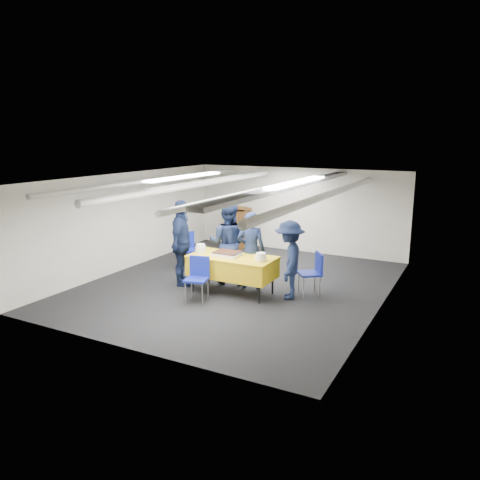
% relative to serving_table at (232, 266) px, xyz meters
% --- Properties ---
extents(ground, '(7.00, 7.00, 0.00)m').
position_rel_serving_table_xyz_m(ground, '(-0.14, 0.49, -0.56)').
color(ground, black).
rests_on(ground, ground).
extents(room_shell, '(6.00, 7.00, 2.30)m').
position_rel_serving_table_xyz_m(room_shell, '(-0.05, 0.90, 1.25)').
color(room_shell, silver).
rests_on(room_shell, ground).
extents(serving_table, '(1.75, 0.87, 0.77)m').
position_rel_serving_table_xyz_m(serving_table, '(0.00, 0.00, 0.00)').
color(serving_table, black).
rests_on(serving_table, ground).
extents(sheet_cake, '(0.53, 0.41, 0.09)m').
position_rel_serving_table_xyz_m(sheet_cake, '(-0.11, -0.02, 0.26)').
color(sheet_cake, white).
rests_on(sheet_cake, serving_table).
extents(plate_stack_left, '(0.22, 0.22, 0.18)m').
position_rel_serving_table_xyz_m(plate_stack_left, '(-0.72, -0.05, 0.30)').
color(plate_stack_left, white).
rests_on(plate_stack_left, serving_table).
extents(plate_stack_right, '(0.23, 0.23, 0.16)m').
position_rel_serving_table_xyz_m(plate_stack_right, '(0.66, -0.05, 0.28)').
color(plate_stack_right, white).
rests_on(plate_stack_right, serving_table).
extents(podium, '(0.62, 0.53, 1.25)m').
position_rel_serving_table_xyz_m(podium, '(-1.74, 3.54, 0.05)').
color(podium, brown).
rests_on(podium, ground).
extents(chair_near, '(0.51, 0.51, 0.87)m').
position_rel_serving_table_xyz_m(chair_near, '(-0.37, -0.71, -0.03)').
color(chair_near, gray).
rests_on(chair_near, ground).
extents(chair_right, '(0.59, 0.59, 0.87)m').
position_rel_serving_table_xyz_m(chair_right, '(1.51, 0.64, -0.03)').
color(chair_right, gray).
rests_on(chair_right, ground).
extents(chair_left, '(0.58, 0.58, 0.87)m').
position_rel_serving_table_xyz_m(chair_left, '(-1.84, 1.14, -0.03)').
color(chair_left, gray).
rests_on(chair_left, ground).
extents(sailor_a, '(0.68, 0.55, 1.63)m').
position_rel_serving_table_xyz_m(sailor_a, '(0.19, 0.46, 0.26)').
color(sailor_a, black).
rests_on(sailor_a, ground).
extents(sailor_b, '(0.99, 0.86, 1.77)m').
position_rel_serving_table_xyz_m(sailor_b, '(-0.41, 0.55, 0.32)').
color(sailor_b, black).
rests_on(sailor_b, ground).
extents(sailor_c, '(0.80, 1.16, 1.83)m').
position_rel_serving_table_xyz_m(sailor_c, '(-1.22, -0.03, 0.36)').
color(sailor_c, black).
rests_on(sailor_c, ground).
extents(sailor_d, '(0.87, 1.14, 1.55)m').
position_rel_serving_table_xyz_m(sailor_d, '(1.13, 0.24, 0.22)').
color(sailor_d, black).
rests_on(sailor_d, ground).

